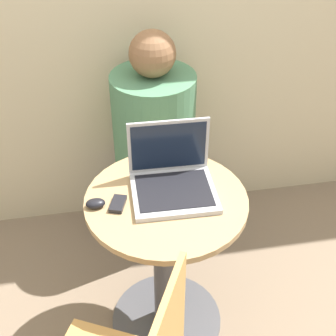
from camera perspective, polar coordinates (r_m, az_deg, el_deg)
name	(u,v)px	position (r m, az deg, el deg)	size (l,w,h in m)	color
ground_plane	(167,320)	(2.27, -0.18, -18.02)	(12.00, 12.00, 0.00)	#7F6B56
round_table	(166,255)	(1.92, -0.20, -10.59)	(0.60, 0.60, 0.74)	#4C4C51
laptop	(172,178)	(1.73, 0.51, -1.22)	(0.31, 0.28, 0.24)	#B7B7BC
cell_phone	(118,204)	(1.68, -6.13, -4.37)	(0.07, 0.10, 0.02)	black
computer_mouse	(95,203)	(1.69, -8.84, -4.18)	(0.07, 0.05, 0.03)	black
person_seated	(155,154)	(2.40, -1.63, 1.73)	(0.45, 0.63, 1.15)	#3D4766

